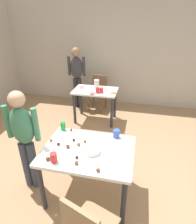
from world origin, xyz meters
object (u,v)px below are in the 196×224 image
object	(u,v)px
chair_far_table	(98,90)
person_girl_near	(24,135)
mixing_bowl	(92,150)
dining_table_near	(88,156)
dining_table_far	(95,96)
person_adult_far	(77,73)
pitcher_far	(97,84)
soda_can	(63,126)

from	to	relation	value
chair_far_table	person_girl_near	xyz separation A→B (m)	(-0.36, -2.75, 0.37)
chair_far_table	mixing_bowl	size ratio (longest dim) A/B	4.39
dining_table_near	chair_far_table	size ratio (longest dim) A/B	1.27
dining_table_far	mixing_bowl	size ratio (longest dim) A/B	4.83
person_girl_near	person_adult_far	bearing A→B (deg)	94.16
dining_table_near	pitcher_far	xyz separation A→B (m)	(-0.39, 2.13, 0.21)
chair_far_table	soda_can	world-z (taller)	soda_can
chair_far_table	dining_table_near	bearing A→B (deg)	-80.10
mixing_bowl	pitcher_far	world-z (taller)	pitcher_far
chair_far_table	mixing_bowl	bearing A→B (deg)	-79.09
soda_can	mixing_bowl	bearing A→B (deg)	-37.23
dining_table_near	mixing_bowl	size ratio (longest dim) A/B	5.55
chair_far_table	person_adult_far	distance (m)	0.70
dining_table_far	chair_far_table	bearing A→B (deg)	96.47
person_girl_near	pitcher_far	distance (m)	2.20
person_girl_near	soda_can	size ratio (longest dim) A/B	11.88
chair_far_table	pitcher_far	size ratio (longest dim) A/B	4.14
dining_table_far	chair_far_table	size ratio (longest dim) A/B	1.10
dining_table_far	person_adult_far	size ratio (longest dim) A/B	0.62
person_girl_near	soda_can	xyz separation A→B (m)	(0.37, 0.38, -0.05)
person_girl_near	pitcher_far	bearing A→B (deg)	78.35
dining_table_far	mixing_bowl	xyz separation A→B (m)	(0.46, -2.10, 0.17)
dining_table_far	mixing_bowl	bearing A→B (deg)	-77.71
dining_table_near	person_girl_near	xyz separation A→B (m)	(-0.83, -0.03, 0.22)
dining_table_far	person_girl_near	bearing A→B (deg)	-101.70
person_adult_far	soda_can	world-z (taller)	person_adult_far
chair_far_table	person_adult_far	xyz separation A→B (m)	(-0.56, -0.02, 0.43)
mixing_bowl	dining_table_far	bearing A→B (deg)	102.29
dining_table_near	mixing_bowl	bearing A→B (deg)	-35.12
dining_table_near	soda_can	distance (m)	0.61
pitcher_far	dining_table_near	bearing A→B (deg)	-79.74
person_girl_near	person_adult_far	distance (m)	2.74
mixing_bowl	pitcher_far	size ratio (longest dim) A/B	0.94
soda_can	pitcher_far	size ratio (longest dim) A/B	0.58
dining_table_far	pitcher_far	size ratio (longest dim) A/B	4.56
chair_far_table	mixing_bowl	distance (m)	2.82
chair_far_table	person_girl_near	size ratio (longest dim) A/B	0.60
chair_far_table	pitcher_far	bearing A→B (deg)	-81.44
dining_table_near	chair_far_table	world-z (taller)	chair_far_table
chair_far_table	soda_can	distance (m)	2.38
dining_table_near	soda_can	size ratio (longest dim) A/B	9.02
person_girl_near	soda_can	world-z (taller)	person_girl_near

